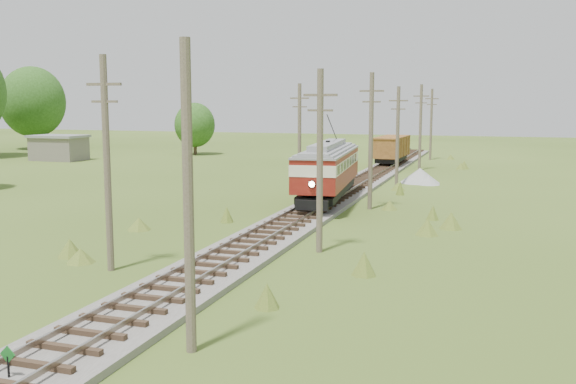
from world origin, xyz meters
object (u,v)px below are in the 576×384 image
(gondola, at_px, (392,148))
(gravel_pile, at_px, (421,176))
(switch_marker, at_px, (8,363))
(streetcar, at_px, (328,167))

(gondola, relative_size, gravel_pile, 2.21)
(switch_marker, relative_size, streetcar, 0.09)
(switch_marker, distance_m, streetcar, 30.66)
(gondola, bearing_deg, switch_marker, -88.16)
(streetcar, xyz_separation_m, gravel_pile, (4.84, 14.06, -2.04))
(switch_marker, distance_m, gondola, 58.38)
(streetcar, bearing_deg, gondola, 84.19)
(streetcar, xyz_separation_m, gondola, (-0.00, 27.77, -0.59))
(switch_marker, distance_m, gravel_pile, 44.93)
(switch_marker, height_order, gravel_pile, gravel_pile)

